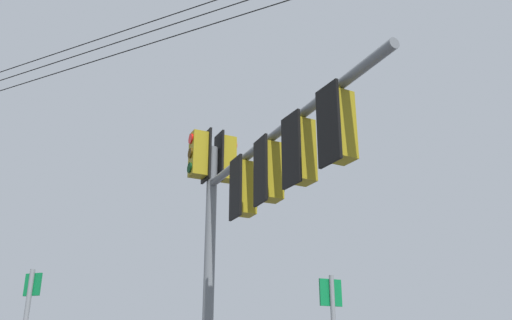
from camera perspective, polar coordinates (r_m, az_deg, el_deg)
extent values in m
cylinder|color=slate|center=(10.31, -4.88, -13.90)|extent=(0.20, 0.20, 5.81)
cylinder|color=slate|center=(8.46, 2.29, 2.84)|extent=(3.01, 4.70, 0.14)
cube|color=olive|center=(11.07, -3.01, 0.08)|extent=(0.41, 0.41, 0.90)
cube|color=black|center=(11.01, -3.82, 0.22)|extent=(0.27, 0.39, 1.04)
cylinder|color=red|center=(11.24, -2.20, 1.38)|extent=(0.13, 0.19, 0.20)
cylinder|color=#3C2703|center=(11.13, -2.22, -0.05)|extent=(0.13, 0.19, 0.20)
cylinder|color=black|center=(11.03, -2.25, -1.51)|extent=(0.13, 0.19, 0.20)
cube|color=olive|center=(10.87, -5.92, 0.57)|extent=(0.41, 0.41, 0.90)
cube|color=black|center=(10.92, -5.08, 0.43)|extent=(0.27, 0.39, 1.04)
cylinder|color=red|center=(10.93, -6.67, 2.17)|extent=(0.13, 0.19, 0.20)
cylinder|color=#3C2703|center=(10.82, -6.74, 0.71)|extent=(0.13, 0.19, 0.20)
cylinder|color=black|center=(10.71, -6.80, -0.78)|extent=(0.13, 0.19, 0.20)
cube|color=olive|center=(9.27, -1.14, -2.95)|extent=(0.41, 0.41, 0.90)
cube|color=black|center=(9.20, -2.10, -2.81)|extent=(0.26, 0.40, 1.04)
cylinder|color=red|center=(9.43, -0.21, -1.35)|extent=(0.13, 0.19, 0.20)
cylinder|color=#3C2703|center=(9.33, -0.21, -3.09)|extent=(0.13, 0.19, 0.20)
cylinder|color=black|center=(9.24, -0.21, -4.86)|extent=(0.13, 0.19, 0.20)
cube|color=olive|center=(8.47, 1.50, -1.22)|extent=(0.41, 0.41, 0.90)
cube|color=black|center=(8.40, 0.46, -1.06)|extent=(0.25, 0.40, 1.04)
cylinder|color=red|center=(8.64, 2.47, 0.51)|extent=(0.13, 0.19, 0.20)
cylinder|color=#3C2703|center=(8.54, 2.51, -1.37)|extent=(0.13, 0.19, 0.20)
cylinder|color=black|center=(8.45, 2.54, -3.29)|extent=(0.13, 0.19, 0.20)
cube|color=olive|center=(7.71, 4.67, 0.87)|extent=(0.42, 0.42, 0.90)
cube|color=black|center=(7.62, 3.60, 1.10)|extent=(0.28, 0.38, 1.04)
cylinder|color=red|center=(7.91, 5.61, 2.68)|extent=(0.14, 0.18, 0.20)
cylinder|color=#3C2703|center=(7.80, 5.69, 0.66)|extent=(0.14, 0.18, 0.20)
cylinder|color=black|center=(7.69, 5.77, -1.42)|extent=(0.14, 0.18, 0.20)
cube|color=olive|center=(6.99, 8.52, 3.41)|extent=(0.42, 0.42, 0.90)
cube|color=black|center=(6.89, 7.39, 3.69)|extent=(0.28, 0.38, 1.04)
cylinder|color=red|center=(7.21, 9.45, 5.31)|extent=(0.14, 0.18, 0.20)
cylinder|color=#3C2703|center=(7.08, 9.59, 3.13)|extent=(0.14, 0.18, 0.20)
cylinder|color=black|center=(6.97, 9.74, 0.88)|extent=(0.14, 0.18, 0.20)
cube|color=#0C7238|center=(8.77, -21.82, -11.71)|extent=(0.27, 0.10, 0.32)
cube|color=white|center=(8.78, -21.76, -11.73)|extent=(0.21, 0.06, 0.26)
cube|color=#0C7238|center=(8.36, 7.62, -13.26)|extent=(0.33, 0.20, 0.38)
cube|color=white|center=(8.38, 7.57, -13.27)|extent=(0.26, 0.16, 0.32)
cylinder|color=black|center=(12.91, -8.22, 12.44)|extent=(21.94, 8.23, 0.26)
cylinder|color=black|center=(13.09, -8.14, 13.64)|extent=(21.94, 8.23, 0.26)
cylinder|color=black|center=(13.24, -8.08, 14.62)|extent=(21.94, 8.23, 0.26)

